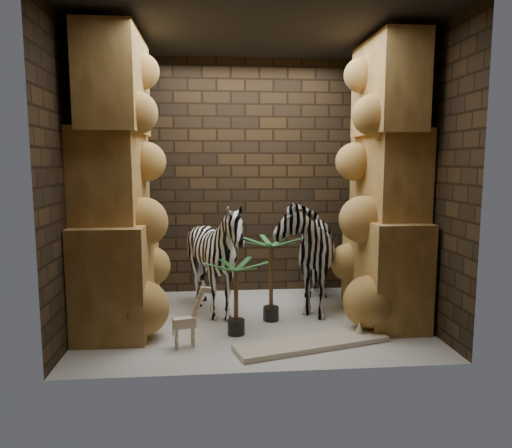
{
  "coord_description": "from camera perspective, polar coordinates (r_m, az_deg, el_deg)",
  "views": [
    {
      "loc": [
        -0.41,
        -4.89,
        1.69
      ],
      "look_at": [
        0.04,
        0.15,
        1.03
      ],
      "focal_mm": 33.22,
      "sensor_mm": 36.0,
      "label": 1
    }
  ],
  "objects": [
    {
      "name": "wall_left",
      "position": [
        5.07,
        -20.49,
        4.78
      ],
      "size": [
        0.0,
        3.0,
        3.0
      ],
      "primitive_type": "plane",
      "rotation": [
        1.57,
        0.0,
        1.57
      ],
      "color": "#352615",
      "rests_on": "ground"
    },
    {
      "name": "surfboard",
      "position": [
        4.57,
        6.75,
        -14.03
      ],
      "size": [
        1.51,
        0.74,
        0.05
      ],
      "primitive_type": "cube",
      "rotation": [
        0.0,
        0.0,
        0.27
      ],
      "color": "beige",
      "rests_on": "floor"
    },
    {
      "name": "palm_back",
      "position": [
        4.71,
        -2.42,
        -8.83
      ],
      "size": [
        0.36,
        0.36,
        0.75
      ],
      "primitive_type": null,
      "color": "#1A4D24",
      "rests_on": "floor"
    },
    {
      "name": "giraffe_toy",
      "position": [
        4.46,
        -8.63,
        -10.89
      ],
      "size": [
        0.32,
        0.18,
        0.6
      ],
      "primitive_type": null,
      "rotation": [
        0.0,
        0.0,
        0.28
      ],
      "color": "#F5E2BA",
      "rests_on": "floor"
    },
    {
      "name": "rock_pillar_left",
      "position": [
        4.99,
        -16.6,
        4.91
      ],
      "size": [
        0.68,
        1.3,
        3.0
      ],
      "primitive_type": null,
      "color": "tan",
      "rests_on": "floor"
    },
    {
      "name": "wall_right",
      "position": [
        5.35,
        18.79,
        4.97
      ],
      "size": [
        0.0,
        3.0,
        3.0
      ],
      "primitive_type": "plane",
      "rotation": [
        1.57,
        0.0,
        -1.57
      ],
      "color": "#352615",
      "rests_on": "ground"
    },
    {
      "name": "zebra_right",
      "position": [
        5.56,
        5.89,
        -2.21
      ],
      "size": [
        0.9,
        1.39,
        1.53
      ],
      "primitive_type": "imported",
      "rotation": [
        0.0,
        0.0,
        -0.17
      ],
      "color": "white",
      "rests_on": "floor"
    },
    {
      "name": "floor",
      "position": [
        5.19,
        -0.3,
        -11.61
      ],
      "size": [
        3.5,
        3.5,
        0.0
      ],
      "primitive_type": "plane",
      "color": "silver",
      "rests_on": "ground"
    },
    {
      "name": "ceiling",
      "position": [
        5.08,
        -0.32,
        22.35
      ],
      "size": [
        3.5,
        3.5,
        0.0
      ],
      "primitive_type": "plane",
      "rotation": [
        3.14,
        0.0,
        0.0
      ],
      "color": "black",
      "rests_on": "ground"
    },
    {
      "name": "palm_front",
      "position": [
        5.09,
        1.83,
        -6.62
      ],
      "size": [
        0.36,
        0.36,
        0.91
      ],
      "primitive_type": null,
      "color": "#1A4D24",
      "rests_on": "floor"
    },
    {
      "name": "wall_back",
      "position": [
        6.16,
        -1.29,
        5.63
      ],
      "size": [
        3.5,
        0.0,
        3.5
      ],
      "primitive_type": "plane",
      "rotation": [
        1.57,
        0.0,
        0.0
      ],
      "color": "#352615",
      "rests_on": "ground"
    },
    {
      "name": "wall_front",
      "position": [
        3.67,
        1.34,
        4.41
      ],
      "size": [
        3.5,
        0.0,
        3.5
      ],
      "primitive_type": "plane",
      "rotation": [
        -1.57,
        0.0,
        0.0
      ],
      "color": "#352615",
      "rests_on": "ground"
    },
    {
      "name": "rock_pillar_right",
      "position": [
        5.22,
        15.47,
        5.05
      ],
      "size": [
        0.58,
        1.25,
        3.0
      ],
      "primitive_type": null,
      "color": "tan",
      "rests_on": "floor"
    },
    {
      "name": "zebra_left",
      "position": [
        5.21,
        -4.83,
        -4.92
      ],
      "size": [
        1.45,
        1.58,
        1.16
      ],
      "primitive_type": "imported",
      "rotation": [
        0.0,
        0.0,
        -0.39
      ],
      "color": "white",
      "rests_on": "floor"
    }
  ]
}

